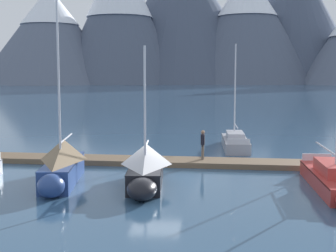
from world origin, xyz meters
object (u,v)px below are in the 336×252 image
(sailboat_mid_dock_port, at_px, (62,163))
(sailboat_outer_slip, at_px, (334,180))
(sailboat_far_berth, at_px, (235,141))
(person_on_dock, at_px, (203,143))
(sailboat_mid_dock_starboard, at_px, (146,168))

(sailboat_mid_dock_port, distance_m, sailboat_outer_slip, 12.60)
(sailboat_far_berth, bearing_deg, person_on_dock, -107.74)
(sailboat_far_berth, height_order, person_on_dock, sailboat_far_berth)
(sailboat_mid_dock_starboard, distance_m, sailboat_outer_slip, 8.51)
(sailboat_mid_dock_port, height_order, sailboat_far_berth, sailboat_mid_dock_port)
(sailboat_mid_dock_starboard, height_order, person_on_dock, sailboat_mid_dock_starboard)
(sailboat_mid_dock_port, relative_size, sailboat_far_berth, 1.18)
(sailboat_mid_dock_starboard, bearing_deg, sailboat_mid_dock_port, 175.13)
(sailboat_mid_dock_starboard, relative_size, person_on_dock, 3.83)
(sailboat_mid_dock_starboard, relative_size, sailboat_outer_slip, 0.85)
(sailboat_far_berth, height_order, sailboat_outer_slip, sailboat_far_berth)
(sailboat_mid_dock_starboard, xyz_separation_m, person_on_dock, (2.47, 5.68, 0.37))
(sailboat_outer_slip, bearing_deg, sailboat_mid_dock_port, 178.39)
(person_on_dock, bearing_deg, sailboat_outer_slip, -43.32)
(sailboat_outer_slip, height_order, person_on_dock, sailboat_outer_slip)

